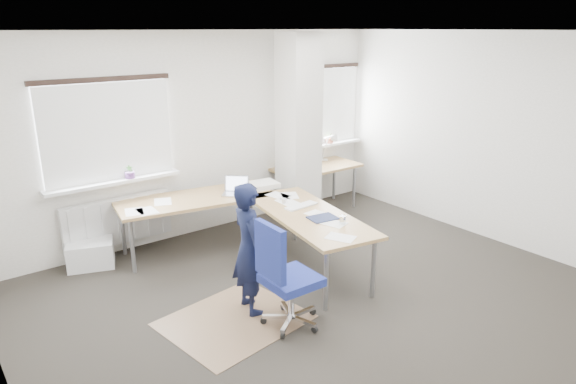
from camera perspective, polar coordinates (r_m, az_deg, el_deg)
ground at (r=5.80m, az=3.11°, el=-11.39°), size 6.00×6.00×0.00m
room_shell at (r=5.63m, az=1.81°, el=6.74°), size 6.04×5.04×2.82m
floor_mat at (r=5.38m, az=-5.98°, el=-13.99°), size 1.46×1.29×0.01m
white_crate at (r=6.82m, az=-21.07°, el=-6.46°), size 0.64×0.54×0.32m
desk_main at (r=6.41m, az=-3.90°, el=-1.70°), size 2.40×2.98×0.96m
desk_side at (r=8.18m, az=3.18°, el=2.60°), size 1.42×0.73×1.22m
task_chair at (r=5.12m, az=-0.02°, el=-11.63°), size 0.61×0.60×1.12m
person at (r=5.24m, az=-4.34°, el=-6.27°), size 0.41×0.56×1.39m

